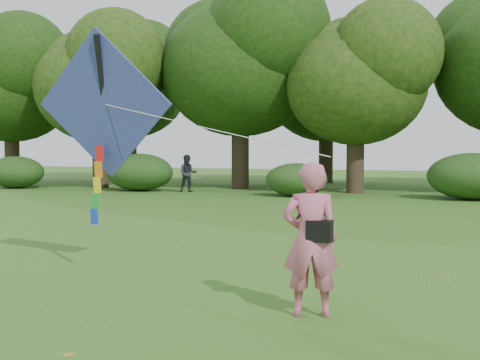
% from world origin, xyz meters
% --- Properties ---
extents(ground, '(100.00, 100.00, 0.00)m').
position_xyz_m(ground, '(0.00, 0.00, 0.00)').
color(ground, '#265114').
rests_on(ground, ground).
extents(man_kite_flyer, '(0.79, 0.65, 1.88)m').
position_xyz_m(man_kite_flyer, '(0.93, -0.59, 0.94)').
color(man_kite_flyer, '#C25B78').
rests_on(man_kite_flyer, ground).
extents(bystander_left, '(1.06, 0.97, 1.75)m').
position_xyz_m(bystander_left, '(-9.42, 17.78, 0.88)').
color(bystander_left, '#21252C').
rests_on(bystander_left, ground).
extents(crossbody_bag, '(0.43, 0.20, 0.73)m').
position_xyz_m(crossbody_bag, '(1.04, -0.62, 1.06)').
color(crossbody_bag, black).
rests_on(crossbody_bag, ground).
extents(flying_kite, '(5.21, 1.75, 3.16)m').
position_xyz_m(flying_kite, '(-2.81, 0.69, 2.71)').
color(flying_kite, '#2559A1').
rests_on(flying_kite, ground).
extents(tree_line, '(54.70, 15.30, 9.48)m').
position_xyz_m(tree_line, '(1.67, 22.88, 5.60)').
color(tree_line, '#3A2D1E').
rests_on(tree_line, ground).
extents(shrub_band, '(39.15, 3.22, 1.88)m').
position_xyz_m(shrub_band, '(-0.72, 17.60, 0.86)').
color(shrub_band, '#264919').
rests_on(shrub_band, ground).
extents(fallen_leaves, '(11.79, 15.05, 0.01)m').
position_xyz_m(fallen_leaves, '(0.76, 2.77, 0.01)').
color(fallen_leaves, olive).
rests_on(fallen_leaves, ground).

